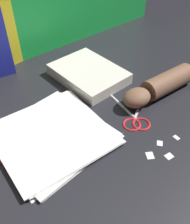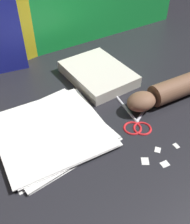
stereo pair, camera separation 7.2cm
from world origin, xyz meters
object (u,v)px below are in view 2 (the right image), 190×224
object	(u,v)px
hand_forearm	(167,92)
paper_stack	(51,131)
scissors	(137,121)
book_closed	(98,74)

from	to	relation	value
hand_forearm	paper_stack	bearing A→B (deg)	168.72
scissors	hand_forearm	bearing A→B (deg)	10.08
paper_stack	scissors	xyz separation A→B (m)	(0.23, -0.10, -0.00)
scissors	book_closed	bearing A→B (deg)	83.07
book_closed	hand_forearm	world-z (taller)	hand_forearm
scissors	hand_forearm	size ratio (longest dim) A/B	0.67
book_closed	scissors	size ratio (longest dim) A/B	1.32
scissors	hand_forearm	xyz separation A→B (m)	(0.14, 0.03, 0.03)
paper_stack	book_closed	size ratio (longest dim) A/B	1.27
book_closed	scissors	world-z (taller)	book_closed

